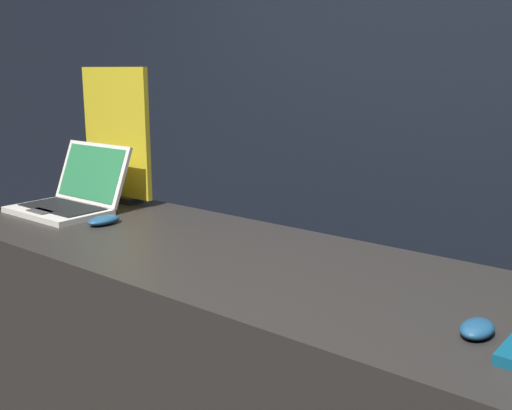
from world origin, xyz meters
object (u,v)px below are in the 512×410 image
object	(u,v)px
laptop_front	(72,196)
mouse_front	(104,220)
mouse_back	(477,328)
promo_stand_front	(117,138)

from	to	relation	value
laptop_front	mouse_front	size ratio (longest dim) A/B	3.00
laptop_front	mouse_back	size ratio (longest dim) A/B	3.77
mouse_front	promo_stand_front	size ratio (longest dim) A/B	0.23
mouse_front	mouse_back	world-z (taller)	mouse_back
laptop_front	mouse_front	bearing A→B (deg)	-11.67
promo_stand_front	mouse_back	bearing A→B (deg)	-13.00
laptop_front	mouse_front	distance (m)	0.26
laptop_front	mouse_back	world-z (taller)	laptop_front
mouse_front	laptop_front	bearing A→B (deg)	168.33
promo_stand_front	mouse_back	world-z (taller)	promo_stand_front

